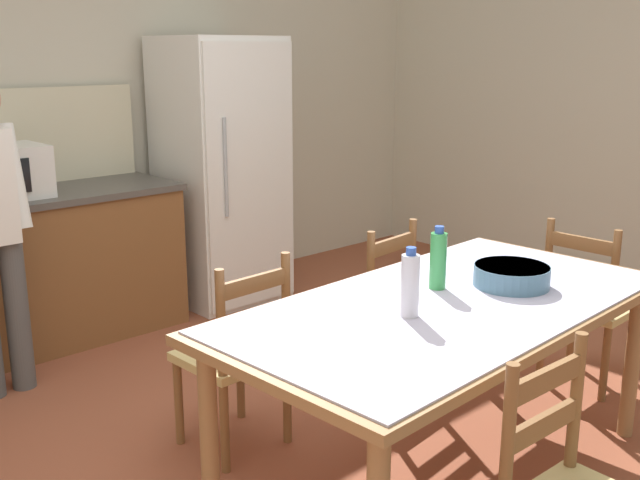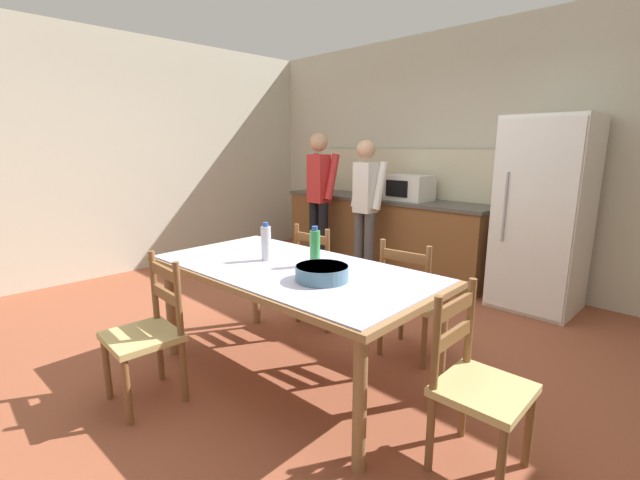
{
  "view_description": "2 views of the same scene",
  "coord_description": "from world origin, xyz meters",
  "px_view_note": "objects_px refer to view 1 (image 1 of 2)",
  "views": [
    {
      "loc": [
        -2.12,
        -2.13,
        1.77
      ],
      "look_at": [
        -0.09,
        0.07,
        1.0
      ],
      "focal_mm": 42.0,
      "sensor_mm": 36.0,
      "label": 1
    },
    {
      "loc": [
        2.27,
        -2.19,
        1.57
      ],
      "look_at": [
        0.16,
        -0.07,
        0.92
      ],
      "focal_mm": 24.0,
      "sensor_mm": 36.0,
      "label": 2
    }
  ],
  "objects_px": {
    "refrigerator": "(222,172)",
    "bottle_near_centre": "(410,285)",
    "chair_head_end": "(588,306)",
    "chair_side_far_left": "(237,356)",
    "chair_side_far_right": "(370,307)",
    "bottle_off_centre": "(438,260)",
    "dining_table": "(447,318)",
    "serving_bowl": "(512,274)"
  },
  "relations": [
    {
      "from": "chair_side_far_left",
      "to": "bottle_off_centre",
      "type": "bearing_deg",
      "value": 129.42
    },
    {
      "from": "chair_head_end",
      "to": "bottle_near_centre",
      "type": "bearing_deg",
      "value": 90.77
    },
    {
      "from": "dining_table",
      "to": "serving_bowl",
      "type": "relative_size",
      "value": 6.38
    },
    {
      "from": "chair_head_end",
      "to": "chair_side_far_left",
      "type": "relative_size",
      "value": 1.0
    },
    {
      "from": "bottle_off_centre",
      "to": "serving_bowl",
      "type": "bearing_deg",
      "value": -36.89
    },
    {
      "from": "bottle_off_centre",
      "to": "dining_table",
      "type": "bearing_deg",
      "value": -125.78
    },
    {
      "from": "bottle_off_centre",
      "to": "chair_head_end",
      "type": "xyz_separation_m",
      "value": [
        1.2,
        -0.08,
        -0.47
      ]
    },
    {
      "from": "chair_head_end",
      "to": "chair_side_far_right",
      "type": "height_order",
      "value": "same"
    },
    {
      "from": "serving_bowl",
      "to": "chair_side_far_right",
      "type": "distance_m",
      "value": 0.97
    },
    {
      "from": "bottle_off_centre",
      "to": "chair_head_end",
      "type": "bearing_deg",
      "value": -3.76
    },
    {
      "from": "bottle_off_centre",
      "to": "chair_side_far_left",
      "type": "relative_size",
      "value": 0.3
    },
    {
      "from": "refrigerator",
      "to": "chair_head_end",
      "type": "xyz_separation_m",
      "value": [
        0.56,
        -2.52,
        -0.48
      ]
    },
    {
      "from": "bottle_near_centre",
      "to": "serving_bowl",
      "type": "distance_m",
      "value": 0.61
    },
    {
      "from": "dining_table",
      "to": "bottle_near_centre",
      "type": "bearing_deg",
      "value": -177.67
    },
    {
      "from": "dining_table",
      "to": "chair_side_far_left",
      "type": "height_order",
      "value": "chair_side_far_left"
    },
    {
      "from": "refrigerator",
      "to": "bottle_off_centre",
      "type": "xyz_separation_m",
      "value": [
        -0.63,
        -2.44,
        -0.01
      ]
    },
    {
      "from": "bottle_off_centre",
      "to": "chair_side_far_left",
      "type": "xyz_separation_m",
      "value": [
        -0.58,
        0.65,
        -0.47
      ]
    },
    {
      "from": "chair_side_far_right",
      "to": "chair_head_end",
      "type": "bearing_deg",
      "value": 132.29
    },
    {
      "from": "refrigerator",
      "to": "dining_table",
      "type": "bearing_deg",
      "value": -105.82
    },
    {
      "from": "dining_table",
      "to": "serving_bowl",
      "type": "xyz_separation_m",
      "value": [
        0.35,
        -0.06,
        0.13
      ]
    },
    {
      "from": "dining_table",
      "to": "chair_side_far_right",
      "type": "xyz_separation_m",
      "value": [
        0.42,
        0.82,
        -0.27
      ]
    },
    {
      "from": "dining_table",
      "to": "bottle_near_centre",
      "type": "height_order",
      "value": "bottle_near_centre"
    },
    {
      "from": "chair_head_end",
      "to": "refrigerator",
      "type": "bearing_deg",
      "value": 11.02
    },
    {
      "from": "chair_head_end",
      "to": "chair_side_far_left",
      "type": "distance_m",
      "value": 1.92
    },
    {
      "from": "dining_table",
      "to": "bottle_off_centre",
      "type": "xyz_separation_m",
      "value": [
        0.09,
        0.13,
        0.2
      ]
    },
    {
      "from": "dining_table",
      "to": "chair_side_far_left",
      "type": "relative_size",
      "value": 2.24
    },
    {
      "from": "refrigerator",
      "to": "chair_side_far_left",
      "type": "bearing_deg",
      "value": -124.11
    },
    {
      "from": "serving_bowl",
      "to": "chair_side_far_left",
      "type": "height_order",
      "value": "chair_side_far_left"
    },
    {
      "from": "refrigerator",
      "to": "serving_bowl",
      "type": "height_order",
      "value": "refrigerator"
    },
    {
      "from": "chair_side_far_right",
      "to": "chair_side_far_left",
      "type": "height_order",
      "value": "same"
    },
    {
      "from": "chair_head_end",
      "to": "chair_side_far_right",
      "type": "bearing_deg",
      "value": 47.07
    },
    {
      "from": "bottle_near_centre",
      "to": "chair_side_far_right",
      "type": "bearing_deg",
      "value": 51.1
    },
    {
      "from": "refrigerator",
      "to": "bottle_near_centre",
      "type": "distance_m",
      "value": 2.76
    },
    {
      "from": "bottle_off_centre",
      "to": "serving_bowl",
      "type": "relative_size",
      "value": 0.84
    },
    {
      "from": "refrigerator",
      "to": "dining_table",
      "type": "height_order",
      "value": "refrigerator"
    },
    {
      "from": "refrigerator",
      "to": "dining_table",
      "type": "distance_m",
      "value": 2.68
    },
    {
      "from": "chair_side_far_right",
      "to": "bottle_off_centre",
      "type": "bearing_deg",
      "value": 58.37
    },
    {
      "from": "serving_bowl",
      "to": "chair_side_far_right",
      "type": "relative_size",
      "value": 0.35
    },
    {
      "from": "chair_side_far_right",
      "to": "chair_side_far_left",
      "type": "bearing_deg",
      "value": -4.02
    },
    {
      "from": "bottle_off_centre",
      "to": "serving_bowl",
      "type": "distance_m",
      "value": 0.33
    },
    {
      "from": "bottle_near_centre",
      "to": "bottle_off_centre",
      "type": "xyz_separation_m",
      "value": [
        0.34,
        0.14,
        0.0
      ]
    },
    {
      "from": "refrigerator",
      "to": "bottle_near_centre",
      "type": "relative_size",
      "value": 6.86
    }
  ]
}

